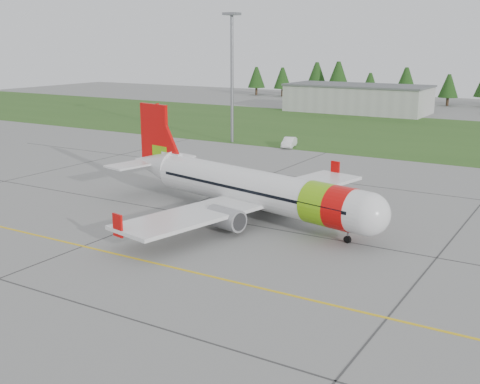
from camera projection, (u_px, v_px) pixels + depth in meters
The scene contains 7 objects.
ground at pixel (171, 331), 34.10m from camera, with size 320.00×320.00×0.00m, color gray.
aircraft at pixel (251, 188), 55.62m from camera, with size 31.38×29.41×9.61m.
service_van at pixel (289, 132), 93.12m from camera, with size 1.63×1.54×4.67m, color white.
grass_strip at pixel (466, 138), 102.16m from camera, with size 320.00×50.00×0.03m, color #30561E.
taxi_guideline at pixel (243, 284), 40.74m from camera, with size 120.00×0.25×0.02m, color gold.
hangar_west at pixel (357, 99), 139.74m from camera, with size 32.00×14.00×6.00m, color #A8A8A3.
floodlight_mast at pixel (232, 80), 95.89m from camera, with size 0.50×0.50×20.00m, color slate.
Camera 1 is at (19.50, -24.63, 15.96)m, focal length 45.00 mm.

